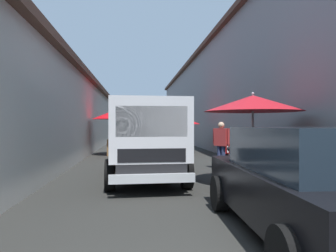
# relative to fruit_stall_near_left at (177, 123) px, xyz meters

# --- Properties ---
(ground) EXTENTS (90.00, 90.00, 0.00)m
(ground) POSITION_rel_fruit_stall_near_left_xyz_m (-1.21, 1.20, -1.58)
(ground) COLOR #282826
(building_left_whitewash) EXTENTS (49.80, 7.50, 3.85)m
(building_left_whitewash) POSITION_rel_fruit_stall_near_left_xyz_m (1.04, 7.92, 0.35)
(building_left_whitewash) COLOR beige
(building_left_whitewash) RESTS_ON ground
(building_right_concrete) EXTENTS (49.80, 7.50, 6.44)m
(building_right_concrete) POSITION_rel_fruit_stall_near_left_xyz_m (1.04, -5.52, 1.64)
(building_right_concrete) COLOR gray
(building_right_concrete) RESTS_ON ground
(fruit_stall_near_left) EXTENTS (2.35, 2.35, 2.09)m
(fruit_stall_near_left) POSITION_rel_fruit_stall_near_left_xyz_m (0.00, 0.00, 0.00)
(fruit_stall_near_left) COLOR #9E9EA3
(fruit_stall_near_left) RESTS_ON ground
(fruit_stall_near_right) EXTENTS (2.40, 2.40, 2.29)m
(fruit_stall_near_right) POSITION_rel_fruit_stall_near_left_xyz_m (-8.92, -0.68, 0.16)
(fruit_stall_near_right) COLOR #9E9EA3
(fruit_stall_near_right) RESTS_ON ground
(fruit_stall_mid_lane) EXTENTS (2.38, 2.38, 2.33)m
(fruit_stall_mid_lane) POSITION_rel_fruit_stall_near_left_xyz_m (-0.86, 3.12, 0.20)
(fruit_stall_mid_lane) COLOR #9E9EA3
(fruit_stall_mid_lane) RESTS_ON ground
(hatchback_car) EXTENTS (3.97, 2.05, 1.45)m
(hatchback_car) POSITION_rel_fruit_stall_near_left_xyz_m (-12.48, -0.03, -0.85)
(hatchback_car) COLOR black
(hatchback_car) RESTS_ON ground
(delivery_truck) EXTENTS (4.99, 2.13, 2.08)m
(delivery_truck) POSITION_rel_fruit_stall_near_left_xyz_m (-8.53, 1.93, -0.54)
(delivery_truck) COLOR black
(delivery_truck) RESTS_ON ground
(vendor_by_crates) EXTENTS (0.49, 0.46, 1.58)m
(vendor_by_crates) POSITION_rel_fruit_stall_near_left_xyz_m (-6.12, -0.65, -0.67)
(vendor_by_crates) COLOR navy
(vendor_by_crates) RESTS_ON ground
(parked_scooter) EXTENTS (1.69, 0.48, 1.14)m
(parked_scooter) POSITION_rel_fruit_stall_near_left_xyz_m (-5.31, -1.18, -1.14)
(parked_scooter) COLOR black
(parked_scooter) RESTS_ON ground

